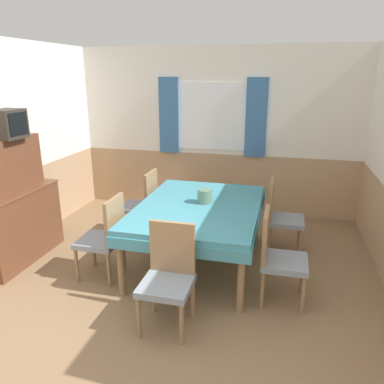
# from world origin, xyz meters

# --- Properties ---
(ground_plane) EXTENTS (16.00, 16.00, 0.00)m
(ground_plane) POSITION_xyz_m (0.00, 0.00, 0.00)
(ground_plane) COLOR #846647
(wall_back) EXTENTS (4.85, 0.09, 2.60)m
(wall_back) POSITION_xyz_m (-0.00, 3.82, 1.31)
(wall_back) COLOR white
(wall_back) RESTS_ON ground_plane
(wall_left) EXTENTS (0.05, 4.19, 2.60)m
(wall_left) POSITION_xyz_m (-2.25, 1.90, 1.30)
(wall_left) COLOR white
(wall_left) RESTS_ON ground_plane
(dining_table) EXTENTS (1.40, 1.92, 0.74)m
(dining_table) POSITION_xyz_m (0.16, 1.92, 0.64)
(dining_table) COLOR teal
(dining_table) RESTS_ON ground_plane
(chair_head_near) EXTENTS (0.44, 0.44, 0.94)m
(chair_head_near) POSITION_xyz_m (0.16, 0.74, 0.50)
(chair_head_near) COLOR #93704C
(chair_head_near) RESTS_ON ground_plane
(chair_right_far) EXTENTS (0.44, 0.44, 0.94)m
(chair_right_far) POSITION_xyz_m (1.09, 2.48, 0.50)
(chair_right_far) COLOR #93704C
(chair_right_far) RESTS_ON ground_plane
(chair_left_far) EXTENTS (0.44, 0.44, 0.94)m
(chair_left_far) POSITION_xyz_m (-0.76, 2.48, 0.50)
(chair_left_far) COLOR #93704C
(chair_left_far) RESTS_ON ground_plane
(chair_left_near) EXTENTS (0.44, 0.44, 0.94)m
(chair_left_near) POSITION_xyz_m (-0.76, 1.35, 0.50)
(chair_left_near) COLOR #93704C
(chair_left_near) RESTS_ON ground_plane
(chair_right_near) EXTENTS (0.44, 0.44, 0.94)m
(chair_right_near) POSITION_xyz_m (1.09, 1.35, 0.50)
(chair_right_near) COLOR #93704C
(chair_right_near) RESTS_ON ground_plane
(sideboard) EXTENTS (0.46, 1.19, 1.48)m
(sideboard) POSITION_xyz_m (-2.00, 1.48, 0.63)
(sideboard) COLOR brown
(sideboard) RESTS_ON ground_plane
(tv) EXTENTS (0.29, 0.36, 0.33)m
(tv) POSITION_xyz_m (-1.97, 1.56, 1.64)
(tv) COLOR #2D2823
(tv) RESTS_ON sideboard
(vase) EXTENTS (0.17, 0.17, 0.16)m
(vase) POSITION_xyz_m (0.21, 2.01, 0.82)
(vase) COLOR slate
(vase) RESTS_ON dining_table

